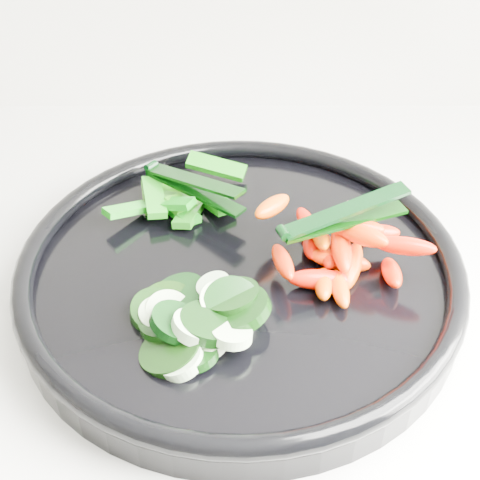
{
  "coord_description": "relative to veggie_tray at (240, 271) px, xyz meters",
  "views": [
    {
      "loc": [
        0.48,
        1.25,
        1.33
      ],
      "look_at": [
        0.48,
        1.67,
        0.99
      ],
      "focal_mm": 50.0,
      "sensor_mm": 36.0,
      "label": 1
    }
  ],
  "objects": [
    {
      "name": "veggie_tray",
      "position": [
        0.0,
        0.0,
        0.0
      ],
      "size": [
        0.38,
        0.38,
        0.04
      ],
      "color": "black",
      "rests_on": "counter"
    },
    {
      "name": "cucumber_pile",
      "position": [
        -0.03,
        -0.07,
        0.01
      ],
      "size": [
        0.12,
        0.12,
        0.04
      ],
      "color": "black",
      "rests_on": "veggie_tray"
    },
    {
      "name": "carrot_pile",
      "position": [
        0.08,
        0.01,
        0.02
      ],
      "size": [
        0.15,
        0.14,
        0.06
      ],
      "color": "#FF6800",
      "rests_on": "veggie_tray"
    },
    {
      "name": "pepper_pile",
      "position": [
        -0.06,
        0.09,
        0.01
      ],
      "size": [
        0.13,
        0.11,
        0.04
      ],
      "color": "#0A6A11",
      "rests_on": "veggie_tray"
    },
    {
      "name": "tong_carrot",
      "position": [
        0.08,
        0.01,
        0.05
      ],
      "size": [
        0.11,
        0.05,
        0.02
      ],
      "color": "black",
      "rests_on": "carrot_pile"
    },
    {
      "name": "tong_pepper",
      "position": [
        -0.04,
        0.09,
        0.03
      ],
      "size": [
        0.1,
        0.08,
        0.02
      ],
      "color": "black",
      "rests_on": "pepper_pile"
    }
  ]
}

